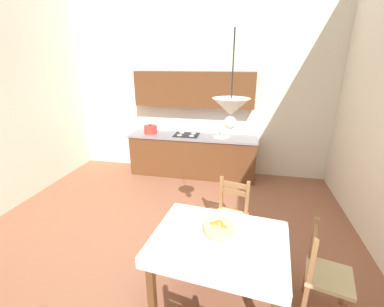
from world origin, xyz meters
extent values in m
cube|color=#935B42|center=(0.00, 0.00, -0.05)|extent=(6.15, 6.25, 0.10)
cube|color=silver|center=(0.00, 2.89, 2.02)|extent=(6.15, 0.12, 4.04)
cube|color=brown|center=(-0.03, 2.52, 0.43)|extent=(2.68, 0.60, 0.86)
cube|color=gray|center=(-0.03, 2.51, 0.88)|extent=(2.71, 0.63, 0.04)
cube|color=white|center=(-0.03, 2.81, 1.18)|extent=(2.68, 0.01, 0.55)
cube|color=brown|center=(-0.03, 2.65, 1.85)|extent=(2.47, 0.34, 0.70)
cube|color=black|center=(-0.03, 2.25, 0.04)|extent=(2.64, 0.02, 0.09)
cylinder|color=silver|center=(0.57, 2.52, 0.90)|extent=(0.34, 0.34, 0.02)
cylinder|color=silver|center=(0.57, 2.66, 1.01)|extent=(0.02, 0.02, 0.22)
cube|color=black|center=(-0.17, 2.52, 0.91)|extent=(0.52, 0.42, 0.01)
cylinder|color=silver|center=(-0.30, 2.42, 0.92)|extent=(0.11, 0.11, 0.01)
cylinder|color=silver|center=(-0.04, 2.42, 0.92)|extent=(0.11, 0.11, 0.01)
cylinder|color=silver|center=(-0.30, 2.62, 0.92)|extent=(0.11, 0.11, 0.01)
cylinder|color=silver|center=(-0.04, 2.62, 0.92)|extent=(0.11, 0.11, 0.01)
cylinder|color=#B2382D|center=(-0.97, 2.50, 0.98)|extent=(0.28, 0.28, 0.15)
cylinder|color=#B2382D|center=(-0.97, 2.50, 1.06)|extent=(0.29, 0.29, 0.02)
sphere|color=black|center=(-0.97, 2.50, 1.08)|extent=(0.04, 0.04, 0.04)
cube|color=brown|center=(0.87, -0.54, 0.74)|extent=(1.33, 1.04, 0.02)
cube|color=brown|center=(0.27, -0.88, 0.36)|extent=(0.08, 0.08, 0.73)
cube|color=brown|center=(0.35, -0.09, 0.36)|extent=(0.08, 0.08, 0.73)
cube|color=brown|center=(1.47, -0.20, 0.36)|extent=(0.08, 0.08, 0.73)
cube|color=white|center=(0.87, -0.54, 0.75)|extent=(1.40, 1.10, 0.00)
cube|color=white|center=(0.82, -1.03, 0.69)|extent=(1.30, 0.14, 0.12)
cube|color=white|center=(0.92, -0.06, 0.69)|extent=(1.30, 0.14, 0.12)
cube|color=white|center=(0.22, -0.48, 0.69)|extent=(0.10, 0.97, 0.12)
cube|color=white|center=(1.52, -0.61, 0.69)|extent=(0.10, 0.97, 0.12)
cube|color=#D1BC89|center=(1.94, -0.48, 0.43)|extent=(0.51, 0.51, 0.04)
cube|color=#996B42|center=(2.16, -0.35, 0.21)|extent=(0.05, 0.05, 0.41)
cube|color=#996B42|center=(1.81, -0.27, 0.46)|extent=(0.05, 0.05, 0.93)
cube|color=#996B42|center=(1.72, -0.62, 0.46)|extent=(0.05, 0.05, 0.93)
cube|color=#996B42|center=(1.76, -0.44, 0.84)|extent=(0.10, 0.32, 0.07)
cube|color=#996B42|center=(1.76, -0.44, 0.74)|extent=(0.10, 0.32, 0.07)
cube|color=#D1BC89|center=(0.93, 0.29, 0.43)|extent=(0.50, 0.50, 0.04)
cube|color=#996B42|center=(1.06, 0.08, 0.21)|extent=(0.05, 0.05, 0.41)
cube|color=#996B42|center=(0.71, 0.15, 0.21)|extent=(0.05, 0.05, 0.41)
cube|color=#996B42|center=(1.14, 0.43, 0.46)|extent=(0.05, 0.05, 0.93)
cube|color=#996B42|center=(0.79, 0.50, 0.46)|extent=(0.05, 0.05, 0.93)
cube|color=#996B42|center=(0.96, 0.47, 0.84)|extent=(0.32, 0.09, 0.07)
cube|color=#996B42|center=(0.96, 0.47, 0.74)|extent=(0.32, 0.09, 0.07)
cylinder|color=tan|center=(0.85, -0.47, 0.77)|extent=(0.17, 0.17, 0.02)
cylinder|color=tan|center=(0.85, -0.47, 0.81)|extent=(0.30, 0.30, 0.07)
sphere|color=orange|center=(0.80, -0.46, 0.82)|extent=(0.09, 0.09, 0.09)
sphere|color=orange|center=(0.91, -0.49, 0.82)|extent=(0.08, 0.08, 0.08)
sphere|color=orange|center=(0.85, -0.44, 0.83)|extent=(0.10, 0.10, 0.10)
cylinder|color=black|center=(0.91, -0.44, 2.35)|extent=(0.01, 0.01, 0.57)
cone|color=silver|center=(0.91, -0.44, 2.03)|extent=(0.32, 0.32, 0.14)
sphere|color=white|center=(0.91, -0.44, 1.89)|extent=(0.11, 0.11, 0.11)
camera|label=1|loc=(1.04, -2.65, 2.39)|focal=24.04mm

